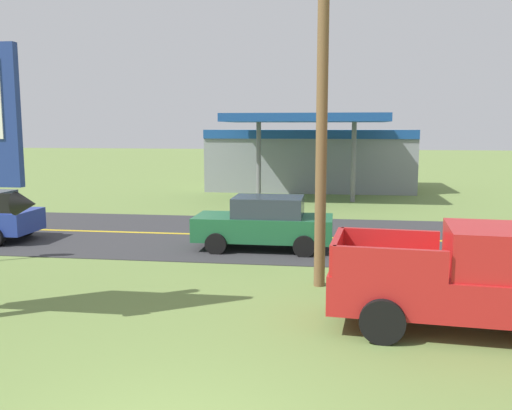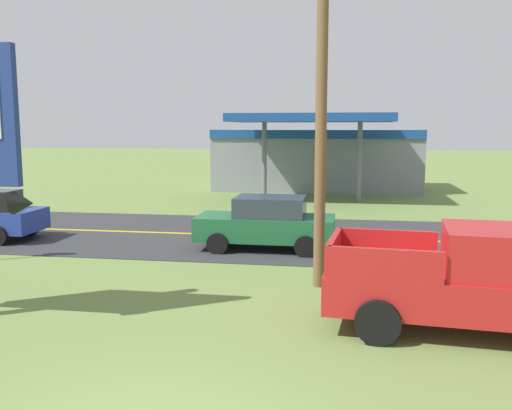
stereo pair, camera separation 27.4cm
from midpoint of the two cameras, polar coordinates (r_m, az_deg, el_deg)
road_asphalt at (r=19.18m, az=2.84°, el=-3.26°), size 140.00×8.00×0.02m
road_centre_line at (r=19.18m, az=2.84°, el=-3.22°), size 126.00×0.20×0.01m
utility_pole at (r=13.03m, az=7.38°, el=14.26°), size 2.20×0.26×9.67m
gas_station at (r=34.08m, az=6.51°, el=4.88°), size 12.00×11.50×4.40m
pickup_red_parked_on_lawn at (r=10.98m, az=22.17°, el=-7.27°), size 5.35×2.58×1.96m
car_green_near_lane at (r=17.10m, az=1.55°, el=-1.83°), size 4.20×2.00×1.64m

